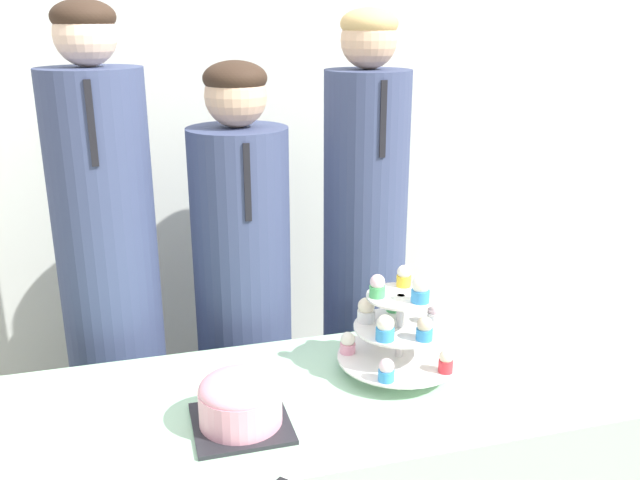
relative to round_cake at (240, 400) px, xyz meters
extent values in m
cube|color=silver|center=(0.11, 1.16, 0.57)|extent=(9.00, 0.06, 2.70)
cube|color=#232328|center=(0.00, 0.00, -0.06)|extent=(0.22, 0.22, 0.01)
cylinder|color=pink|center=(0.00, 0.00, -0.01)|extent=(0.19, 0.19, 0.08)
ellipsoid|color=pink|center=(0.00, 0.00, 0.03)|extent=(0.18, 0.18, 0.07)
cube|color=silver|center=(0.12, -0.15, -0.06)|extent=(0.16, 0.15, 0.00)
cylinder|color=silver|center=(0.44, 0.14, 0.04)|extent=(0.02, 0.02, 0.21)
cylinder|color=silver|center=(0.44, 0.14, -0.02)|extent=(0.32, 0.32, 0.01)
cylinder|color=silver|center=(0.44, 0.14, 0.06)|extent=(0.24, 0.24, 0.01)
cylinder|color=silver|center=(0.44, 0.14, 0.15)|extent=(0.18, 0.18, 0.01)
cylinder|color=yellow|center=(0.44, 0.27, -0.01)|extent=(0.05, 0.05, 0.03)
sphere|color=white|center=(0.44, 0.27, 0.02)|extent=(0.04, 0.04, 0.04)
cylinder|color=pink|center=(0.31, 0.19, -0.01)|extent=(0.04, 0.04, 0.03)
sphere|color=white|center=(0.31, 0.19, 0.02)|extent=(0.04, 0.04, 0.04)
cylinder|color=#3893DB|center=(0.36, 0.03, -0.01)|extent=(0.04, 0.04, 0.03)
sphere|color=silver|center=(0.36, 0.03, 0.02)|extent=(0.04, 0.04, 0.04)
cylinder|color=#E5333D|center=(0.52, 0.03, 0.00)|extent=(0.04, 0.04, 0.03)
sphere|color=#F4E5C6|center=(0.52, 0.03, 0.02)|extent=(0.03, 0.03, 0.03)
cylinder|color=pink|center=(0.56, 0.18, -0.01)|extent=(0.04, 0.04, 0.03)
sphere|color=#F4E5C6|center=(0.56, 0.18, 0.02)|extent=(0.04, 0.04, 0.04)
cylinder|color=white|center=(0.36, 0.19, 0.08)|extent=(0.05, 0.05, 0.03)
sphere|color=#F4E5C6|center=(0.36, 0.19, 0.11)|extent=(0.04, 0.04, 0.04)
cylinder|color=#3893DB|center=(0.37, 0.07, 0.08)|extent=(0.05, 0.05, 0.03)
sphere|color=white|center=(0.37, 0.07, 0.11)|extent=(0.04, 0.04, 0.04)
cylinder|color=#3893DB|center=(0.46, 0.05, 0.08)|extent=(0.04, 0.04, 0.03)
sphere|color=beige|center=(0.46, 0.05, 0.10)|extent=(0.04, 0.04, 0.04)
cylinder|color=white|center=(0.53, 0.13, 0.08)|extent=(0.04, 0.04, 0.03)
sphere|color=silver|center=(0.53, 0.13, 0.11)|extent=(0.04, 0.04, 0.04)
cylinder|color=#4CB766|center=(0.45, 0.23, 0.08)|extent=(0.04, 0.04, 0.03)
sphere|color=beige|center=(0.45, 0.23, 0.10)|extent=(0.03, 0.03, 0.03)
cylinder|color=yellow|center=(0.47, 0.19, 0.16)|extent=(0.04, 0.04, 0.03)
sphere|color=white|center=(0.47, 0.19, 0.19)|extent=(0.04, 0.04, 0.04)
cylinder|color=#4CB766|center=(0.37, 0.14, 0.16)|extent=(0.04, 0.04, 0.03)
sphere|color=silver|center=(0.37, 0.14, 0.19)|extent=(0.04, 0.04, 0.04)
cylinder|color=#3893DB|center=(0.47, 0.08, 0.17)|extent=(0.05, 0.05, 0.03)
sphere|color=white|center=(0.47, 0.08, 0.19)|extent=(0.04, 0.04, 0.04)
cylinder|color=#384266|center=(-0.28, 0.63, -0.04)|extent=(0.29, 0.29, 1.47)
sphere|color=beige|center=(-0.28, 0.63, 0.77)|extent=(0.17, 0.17, 0.17)
ellipsoid|color=#332319|center=(-0.28, 0.63, 0.82)|extent=(0.17, 0.17, 0.09)
cube|color=black|center=(-0.28, 0.49, 0.56)|extent=(0.02, 0.01, 0.22)
cylinder|color=#384266|center=(0.11, 0.63, -0.13)|extent=(0.30, 0.30, 1.29)
sphere|color=#D6AD89|center=(0.11, 0.63, 0.60)|extent=(0.18, 0.18, 0.18)
ellipsoid|color=#332319|center=(0.11, 0.63, 0.65)|extent=(0.18, 0.18, 0.10)
cube|color=black|center=(0.11, 0.48, 0.38)|extent=(0.02, 0.01, 0.22)
cylinder|color=#384266|center=(0.51, 0.63, -0.05)|extent=(0.27, 0.27, 1.45)
sphere|color=#D6AD89|center=(0.51, 0.63, 0.75)|extent=(0.17, 0.17, 0.17)
ellipsoid|color=tan|center=(0.51, 0.63, 0.80)|extent=(0.17, 0.17, 0.09)
cube|color=black|center=(0.51, 0.50, 0.54)|extent=(0.02, 0.01, 0.22)
camera|label=1|loc=(-0.19, -1.33, 0.81)|focal=38.00mm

